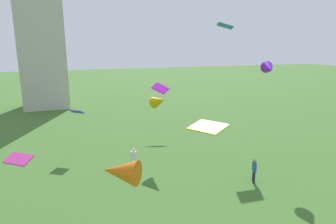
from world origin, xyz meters
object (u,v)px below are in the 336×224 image
object	(u,v)px
kite_flying_5	(225,26)
kite_flying_6	(269,69)
person_2	(134,157)
kite_flying_9	(160,88)
kite_flying_11	(208,127)
person_5	(254,169)
kite_flying_8	(120,172)
kite_flying_0	(19,159)
kite_flying_1	(77,112)
kite_flying_4	(159,101)

from	to	relation	value
kite_flying_5	kite_flying_6	distance (m)	8.19
person_2	kite_flying_9	size ratio (longest dim) A/B	0.85
person_2	kite_flying_11	distance (m)	10.26
kite_flying_11	kite_flying_5	bearing A→B (deg)	-58.39
person_2	kite_flying_6	bearing A→B (deg)	34.62
person_5	kite_flying_6	xyz separation A→B (m)	(3.57, 3.51, 6.36)
person_5	kite_flying_6	distance (m)	8.09
kite_flying_8	kite_flying_0	bearing A→B (deg)	-95.88
kite_flying_1	kite_flying_11	world-z (taller)	kite_flying_11
person_2	kite_flying_8	world-z (taller)	kite_flying_8
kite_flying_1	kite_flying_11	xyz separation A→B (m)	(4.63, -14.54, 2.05)
kite_flying_5	kite_flying_8	xyz separation A→B (m)	(-13.74, -14.75, -6.90)
person_5	kite_flying_1	distance (m)	15.08
kite_flying_9	kite_flying_5	bearing A→B (deg)	17.89
person_5	kite_flying_9	xyz separation A→B (m)	(-1.67, 14.15, 3.67)
person_2	kite_flying_8	size ratio (longest dim) A/B	0.88
kite_flying_1	kite_flying_6	size ratio (longest dim) A/B	0.75
kite_flying_11	kite_flying_1	bearing A→B (deg)	-7.14
kite_flying_4	person_5	bearing A→B (deg)	-83.36
kite_flying_4	kite_flying_5	xyz separation A→B (m)	(8.26, 3.78, 6.34)
kite_flying_5	kite_flying_9	xyz separation A→B (m)	(-5.64, 3.33, -6.36)
kite_flying_6	kite_flying_11	world-z (taller)	kite_flying_6
kite_flying_0	person_2	bearing A→B (deg)	-110.18
kite_flying_5	kite_flying_9	distance (m)	9.13
person_5	kite_flying_9	bearing A→B (deg)	-143.76
kite_flying_5	kite_flying_4	bearing A→B (deg)	-130.68
kite_flying_0	kite_flying_4	bearing A→B (deg)	-110.43
person_5	kite_flying_11	bearing A→B (deg)	-25.88
kite_flying_5	kite_flying_8	bearing A→B (deg)	-108.24
kite_flying_5	kite_flying_11	xyz separation A→B (m)	(-9.89, -14.91, -5.38)
kite_flying_1	kite_flying_8	xyz separation A→B (m)	(0.79, -14.38, 0.54)
person_5	kite_flying_9	world-z (taller)	kite_flying_9
person_5	kite_flying_0	world-z (taller)	kite_flying_0
kite_flying_8	person_5	bearing A→B (deg)	147.84
kite_flying_0	kite_flying_8	size ratio (longest dim) A/B	0.75
kite_flying_6	kite_flying_11	xyz separation A→B (m)	(-9.50, -7.60, -1.71)
person_2	kite_flying_9	distance (m)	11.24
person_5	kite_flying_5	distance (m)	15.28
kite_flying_5	person_2	bearing A→B (deg)	-127.34
kite_flying_5	kite_flying_6	xyz separation A→B (m)	(-0.39, -7.31, -3.67)
kite_flying_4	kite_flying_5	distance (m)	11.07
kite_flying_1	kite_flying_9	world-z (taller)	kite_flying_9
person_2	kite_flying_4	bearing A→B (deg)	79.34
kite_flying_1	kite_flying_6	bearing A→B (deg)	10.58
kite_flying_11	person_5	bearing A→B (deg)	-80.22
kite_flying_0	kite_flying_6	bearing A→B (deg)	-135.60
kite_flying_4	kite_flying_5	world-z (taller)	kite_flying_5
kite_flying_9	kite_flying_4	bearing A→B (deg)	-61.78
person_5	kite_flying_8	size ratio (longest dim) A/B	0.88
person_2	kite_flying_1	bearing A→B (deg)	165.33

